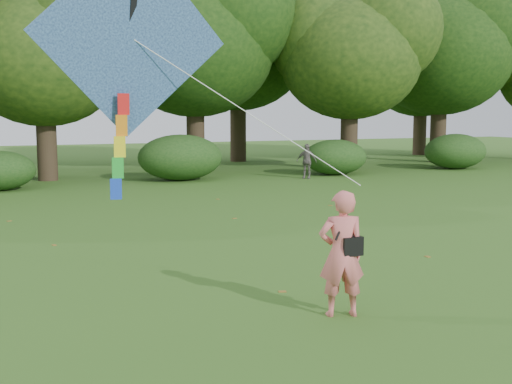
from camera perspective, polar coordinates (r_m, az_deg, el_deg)
name	(u,v)px	position (r m, az deg, el deg)	size (l,w,h in m)	color
ground	(348,314)	(9.08, 8.20, -10.73)	(100.00, 100.00, 0.00)	#265114
man_kite_flyer	(341,254)	(8.80, 7.61, -5.44)	(0.63, 0.41, 1.73)	#E36C6B
bystander_right	(307,161)	(27.01, 4.51, 2.75)	(0.86, 0.36, 1.46)	slate
crossbody_bag	(350,245)	(8.81, 8.37, -4.68)	(0.43, 0.20, 0.70)	black
flying_kite	(130,41)	(8.11, -11.09, 13.02)	(4.18, 0.91, 3.18)	#2764AB
tree_line	(120,51)	(30.99, -12.00, 12.19)	(54.70, 15.30, 9.48)	#3A2D1E
shrub_band	(89,163)	(25.31, -14.64, 2.53)	(39.15, 3.22, 1.88)	#264919
fallen_leaves	(238,240)	(14.00, -1.64, -4.29)	(9.63, 14.62, 0.01)	olive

